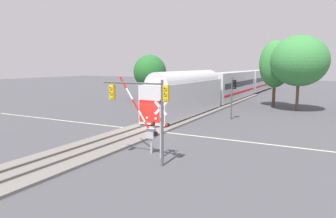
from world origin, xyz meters
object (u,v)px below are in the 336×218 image
object	(u,v)px
commuter_train	(233,85)
traffic_signal_far_side	(233,91)
elm_centre_background	(275,64)
traffic_signal_near_right	(144,100)
pine_left_background	(150,72)
crossing_signal_mast	(160,123)
crossing_gate_near	(148,127)
oak_far_right	(299,61)

from	to	relation	value
commuter_train	traffic_signal_far_side	distance (m)	20.24
elm_centre_background	traffic_signal_near_right	bearing A→B (deg)	-94.75
pine_left_background	elm_centre_background	distance (m)	21.11
crossing_signal_mast	pine_left_background	xyz separation A→B (m)	(-18.77, 29.57, 2.52)
commuter_train	traffic_signal_near_right	distance (m)	37.77
crossing_gate_near	pine_left_background	size ratio (longest dim) A/B	0.68
commuter_train	pine_left_background	bearing A→B (deg)	-154.03
traffic_signal_far_side	crossing_signal_mast	bearing A→B (deg)	-90.24
traffic_signal_near_right	oak_far_right	distance (m)	29.55
crossing_signal_mast	traffic_signal_near_right	size ratio (longest dim) A/B	0.75
crossing_signal_mast	traffic_signal_near_right	distance (m)	2.15
crossing_gate_near	pine_left_background	bearing A→B (deg)	121.03
elm_centre_background	commuter_train	bearing A→B (deg)	145.38
crossing_signal_mast	elm_centre_background	distance (m)	30.92
pine_left_background	traffic_signal_near_right	bearing A→B (deg)	-59.31
commuter_train	oak_far_right	distance (m)	14.83
crossing_signal_mast	traffic_signal_near_right	world-z (taller)	traffic_signal_near_right
pine_left_background	oak_far_right	distance (m)	24.76
commuter_train	traffic_signal_far_side	xyz separation A→B (m)	(5.63, -19.43, 0.49)
oak_far_right	crossing_gate_near	bearing A→B (deg)	-105.12
crossing_signal_mast	pine_left_background	world-z (taller)	pine_left_background
oak_far_right	pine_left_background	bearing A→B (deg)	174.90
oak_far_right	traffic_signal_near_right	bearing A→B (deg)	-102.20
commuter_train	oak_far_right	size ratio (longest dim) A/B	5.92
crossing_signal_mast	oak_far_right	distance (m)	28.31
crossing_signal_mast	traffic_signal_far_side	size ratio (longest dim) A/B	0.82
commuter_train	elm_centre_background	size ratio (longest dim) A/B	6.10
crossing_gate_near	crossing_signal_mast	distance (m)	1.63
crossing_signal_mast	pine_left_background	size ratio (longest dim) A/B	0.50
traffic_signal_far_side	traffic_signal_near_right	distance (m)	17.99
traffic_signal_far_side	pine_left_background	world-z (taller)	pine_left_background
commuter_train	pine_left_background	world-z (taller)	pine_left_background
crossing_signal_mast	traffic_signal_near_right	bearing A→B (deg)	-105.46
crossing_gate_near	pine_left_background	world-z (taller)	pine_left_background
crossing_gate_near	elm_centre_background	distance (m)	30.47
crossing_signal_mast	elm_centre_background	bearing A→B (deg)	85.75
commuter_train	crossing_signal_mast	bearing A→B (deg)	-81.21
elm_centre_background	oak_far_right	bearing A→B (deg)	-42.08
crossing_signal_mast	elm_centre_background	xyz separation A→B (m)	(2.27, 30.59, 3.87)
crossing_gate_near	pine_left_background	xyz separation A→B (m)	(-17.39, 28.90, 3.08)
crossing_signal_mast	traffic_signal_far_side	xyz separation A→B (m)	(0.07, 16.57, 0.81)
crossing_signal_mast	commuter_train	bearing A→B (deg)	98.79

